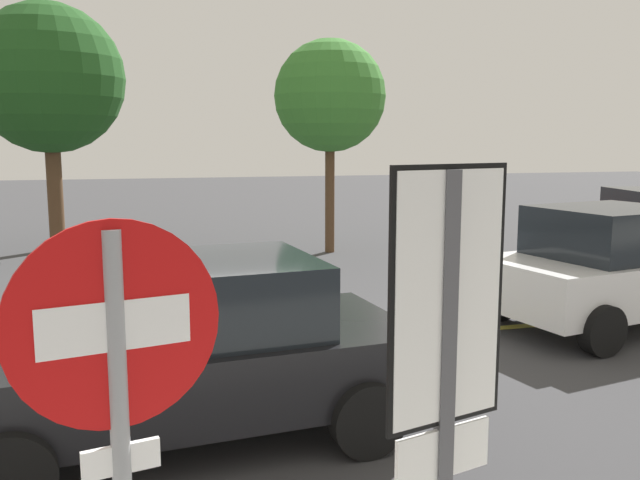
# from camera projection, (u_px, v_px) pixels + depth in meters

# --- Properties ---
(ground_plane) EXTENTS (80.00, 80.00, 0.00)m
(ground_plane) POSITION_uv_depth(u_px,v_px,m) (226.00, 351.00, 8.40)
(ground_plane) COLOR #38383A
(lane_marking_centre) EXTENTS (28.00, 0.16, 0.01)m
(lane_marking_centre) POSITION_uv_depth(u_px,v_px,m) (446.00, 332.00, 9.18)
(lane_marking_centre) COLOR #E0D14C
(stop_sign) EXTENTS (0.75, 0.19, 2.34)m
(stop_sign) POSITION_uv_depth(u_px,v_px,m) (120.00, 423.00, 2.42)
(stop_sign) COLOR gray
(stop_sign) RESTS_ON ground_plane
(speed_limit_sign) EXTENTS (0.53, 0.16, 2.52)m
(speed_limit_sign) POSITION_uv_depth(u_px,v_px,m) (446.00, 365.00, 2.54)
(speed_limit_sign) COLOR #4C4C51
(speed_limit_sign) RESTS_ON ground_plane
(car_white_mid_road) EXTENTS (4.16, 2.65, 1.69)m
(car_white_mid_road) POSITION_uv_depth(u_px,v_px,m) (615.00, 267.00, 9.46)
(car_white_mid_road) COLOR white
(car_white_mid_road) RESTS_ON ground_plane
(car_black_crossing) EXTENTS (4.12, 2.34, 1.58)m
(car_black_crossing) POSITION_uv_depth(u_px,v_px,m) (190.00, 349.00, 5.88)
(car_black_crossing) COLOR black
(car_black_crossing) RESTS_ON ground_plane
(tree_left_verge) EXTENTS (2.55, 2.55, 4.89)m
(tree_left_verge) POSITION_uv_depth(u_px,v_px,m) (330.00, 97.00, 15.31)
(tree_left_verge) COLOR #513823
(tree_left_verge) RESTS_ON ground_plane
(tree_centre_verge) EXTENTS (3.46, 3.46, 5.76)m
(tree_centre_verge) POSITION_uv_depth(u_px,v_px,m) (49.00, 79.00, 15.58)
(tree_centre_verge) COLOR #513823
(tree_centre_verge) RESTS_ON ground_plane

